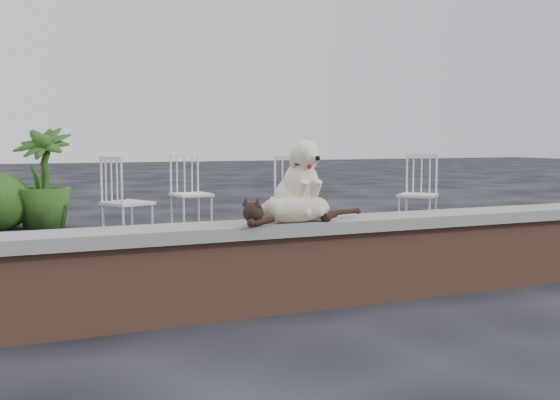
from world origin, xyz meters
name	(u,v)px	position (x,y,z in m)	size (l,w,h in m)	color
ground	(331,303)	(0.00, 0.00, 0.00)	(60.00, 60.00, 0.00)	black
brick_wall	(331,267)	(0.00, 0.00, 0.25)	(6.00, 0.30, 0.50)	brown
capstone	(332,224)	(0.00, 0.00, 0.54)	(6.20, 0.40, 0.08)	slate
dog	(296,179)	(-0.24, 0.06, 0.85)	(0.35, 0.46, 0.54)	beige
cat	(294,208)	(-0.32, -0.09, 0.67)	(1.12, 0.27, 0.19)	tan
chair_e	(127,201)	(-0.76, 3.07, 0.47)	(0.56, 0.56, 0.94)	white
chair_c	(290,198)	(0.95, 2.71, 0.47)	(0.56, 0.56, 0.94)	white
chair_b	(191,193)	(0.16, 3.83, 0.47)	(0.56, 0.56, 0.94)	white
chair_d	(418,194)	(2.60, 2.64, 0.47)	(0.56, 0.56, 0.94)	white
potted_plant_b	(43,178)	(-1.44, 4.94, 0.63)	(0.71, 0.71, 1.27)	#1D4614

